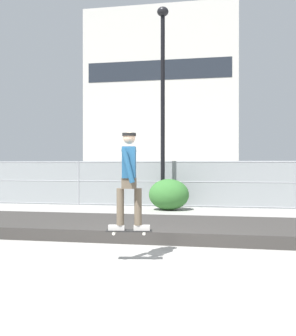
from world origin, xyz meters
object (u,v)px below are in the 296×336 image
at_px(parked_car_near, 132,182).
at_px(parked_car_mid, 245,183).
at_px(skater, 129,175).
at_px(shrub_left, 169,195).
at_px(skateboard, 129,231).
at_px(street_lamp, 163,86).

relative_size(parked_car_near, parked_car_mid, 1.01).
bearing_deg(parked_car_mid, parked_car_near, -178.21).
relative_size(skater, parked_car_mid, 0.39).
height_order(parked_car_near, shrub_left, parked_car_near).
xyz_separation_m(parked_car_near, parked_car_mid, (5.57, 0.17, 0.00)).
height_order(parked_car_mid, shrub_left, parked_car_mid).
bearing_deg(skateboard, street_lamp, 94.31).
distance_m(street_lamp, parked_car_mid, 6.94).
relative_size(skateboard, shrub_left, 0.55).
relative_size(street_lamp, parked_car_mid, 1.76).
bearing_deg(shrub_left, skater, -87.55).
bearing_deg(parked_car_near, skateboard, -77.49).
xyz_separation_m(skater, street_lamp, (-0.62, 8.29, 3.22)).
relative_size(skateboard, parked_car_near, 0.18).
height_order(skater, shrub_left, skater).
height_order(skateboard, parked_car_mid, parked_car_mid).
bearing_deg(skater, skateboard, -9.46).
height_order(skater, parked_car_near, skater).
relative_size(skateboard, parked_car_mid, 0.19).
height_order(skateboard, shrub_left, shrub_left).
bearing_deg(street_lamp, parked_car_mid, 54.15).
distance_m(street_lamp, parked_car_near, 6.34).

